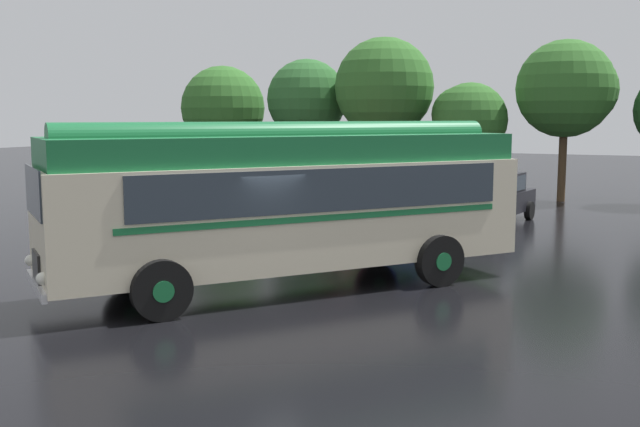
{
  "coord_description": "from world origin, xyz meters",
  "views": [
    {
      "loc": [
        7.43,
        -13.02,
        3.62
      ],
      "look_at": [
        0.39,
        2.28,
        1.4
      ],
      "focal_mm": 42.0,
      "sensor_mm": 36.0,
      "label": 1
    }
  ],
  "objects_px": {
    "car_near_left": "(281,186)",
    "car_mid_left": "(350,188)",
    "car_far_right": "(493,197)",
    "vintage_bus": "(289,199)",
    "car_mid_right": "(413,193)"
  },
  "relations": [
    {
      "from": "car_near_left",
      "to": "car_mid_left",
      "type": "height_order",
      "value": "same"
    },
    {
      "from": "car_near_left",
      "to": "car_far_right",
      "type": "height_order",
      "value": "same"
    },
    {
      "from": "vintage_bus",
      "to": "car_mid_left",
      "type": "distance_m",
      "value": 13.05
    },
    {
      "from": "car_near_left",
      "to": "car_far_right",
      "type": "bearing_deg",
      "value": -4.63
    },
    {
      "from": "vintage_bus",
      "to": "car_mid_right",
      "type": "bearing_deg",
      "value": 95.14
    },
    {
      "from": "vintage_bus",
      "to": "car_mid_left",
      "type": "height_order",
      "value": "vintage_bus"
    },
    {
      "from": "car_mid_left",
      "to": "car_far_right",
      "type": "distance_m",
      "value": 5.68
    },
    {
      "from": "car_mid_left",
      "to": "car_far_right",
      "type": "xyz_separation_m",
      "value": [
        5.62,
        -0.83,
        0.0
      ]
    },
    {
      "from": "car_far_right",
      "to": "vintage_bus",
      "type": "bearing_deg",
      "value": -99.04
    },
    {
      "from": "car_near_left",
      "to": "car_mid_right",
      "type": "bearing_deg",
      "value": -5.56
    },
    {
      "from": "car_near_left",
      "to": "car_mid_right",
      "type": "relative_size",
      "value": 1.02
    },
    {
      "from": "car_mid_left",
      "to": "car_mid_right",
      "type": "relative_size",
      "value": 1.04
    },
    {
      "from": "vintage_bus",
      "to": "car_near_left",
      "type": "xyz_separation_m",
      "value": [
        -6.67,
        12.3,
        -1.05
      ]
    },
    {
      "from": "car_far_right",
      "to": "car_near_left",
      "type": "bearing_deg",
      "value": 175.37
    },
    {
      "from": "car_near_left",
      "to": "car_mid_left",
      "type": "bearing_deg",
      "value": 2.83
    }
  ]
}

